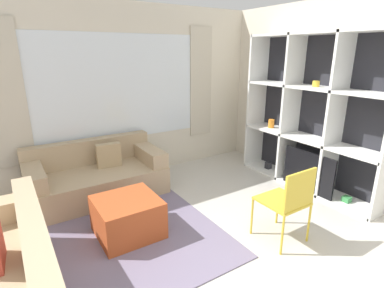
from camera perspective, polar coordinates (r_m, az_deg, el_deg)
name	(u,v)px	position (r m, az deg, el deg)	size (l,w,h in m)	color
wall_back	(119,94)	(4.84, -13.69, 9.26)	(6.02, 0.11, 2.70)	beige
wall_right	(308,95)	(5.01, 21.24, 8.77)	(0.07, 4.34, 2.70)	beige
area_rug	(86,243)	(3.59, -19.58, -17.42)	(2.81, 2.34, 0.01)	slate
shelving_unit	(313,116)	(4.72, 22.12, 4.88)	(0.44, 2.27, 2.25)	#232328
couch_main	(97,177)	(4.49, -17.64, -5.96)	(1.81, 0.92, 0.75)	tan
ottoman	(128,217)	(3.52, -12.16, -13.45)	(0.67, 0.65, 0.44)	#B74C23
folding_chair	(289,199)	(3.34, 17.96, -9.87)	(0.44, 0.46, 0.86)	gold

